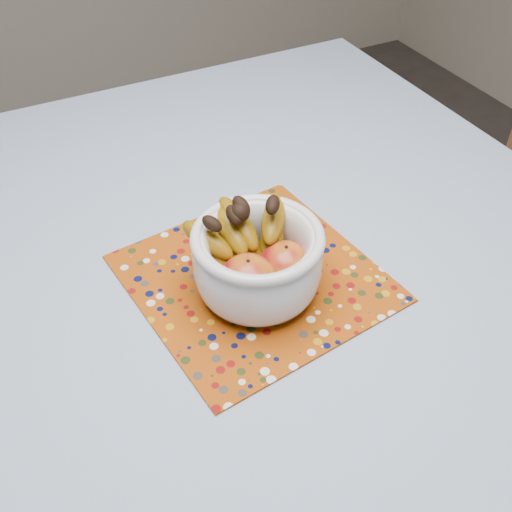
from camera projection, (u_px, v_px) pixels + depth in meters
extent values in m
plane|color=#2D2826|center=(234.00, 484.00, 1.49)|extent=(4.00, 4.00, 0.00)
cube|color=brown|center=(223.00, 274.00, 0.99)|extent=(1.20, 1.20, 0.04)
cylinder|color=brown|center=(316.00, 196.00, 1.77)|extent=(0.06, 0.06, 0.71)
cylinder|color=brown|center=(414.00, 333.00, 1.53)|extent=(0.04, 0.04, 0.49)
cylinder|color=brown|center=(485.00, 258.00, 1.74)|extent=(0.04, 0.04, 0.49)
cube|color=slate|center=(223.00, 263.00, 0.98)|extent=(1.32, 1.32, 0.01)
cube|color=#8C3807|center=(254.00, 278.00, 0.94)|extent=(0.40, 0.40, 0.00)
cylinder|color=silver|center=(257.00, 288.00, 0.91)|extent=(0.10, 0.10, 0.01)
cylinder|color=silver|center=(257.00, 284.00, 0.91)|extent=(0.14, 0.14, 0.01)
torus|color=silver|center=(258.00, 237.00, 0.84)|extent=(0.19, 0.19, 0.02)
ellipsoid|color=maroon|center=(248.00, 281.00, 0.85)|extent=(0.08, 0.08, 0.08)
ellipsoid|color=maroon|center=(286.00, 265.00, 0.88)|extent=(0.08, 0.08, 0.07)
sphere|color=black|center=(240.00, 212.00, 0.85)|extent=(0.03, 0.03, 0.03)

